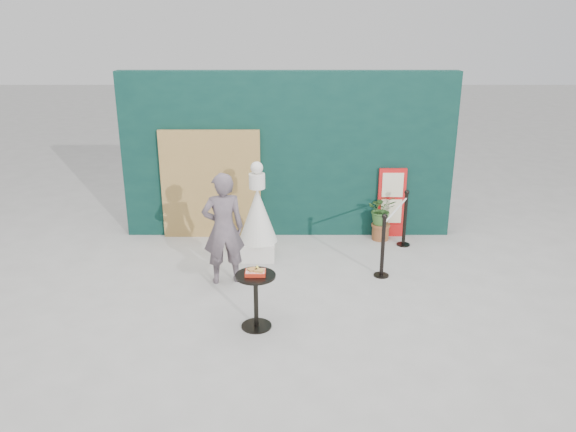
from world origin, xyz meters
name	(u,v)px	position (x,y,z in m)	size (l,w,h in m)	color
ground	(288,313)	(0.00, 0.00, 0.00)	(60.00, 60.00, 0.00)	#ADAAA5
back_wall	(288,155)	(0.00, 3.15, 1.50)	(6.00, 0.30, 3.00)	black
bamboo_fence	(211,185)	(-1.40, 2.94, 1.00)	(1.80, 0.08, 2.00)	tan
woman	(223,229)	(-0.97, 1.01, 0.86)	(0.63, 0.41, 1.73)	#685961
menu_board	(391,203)	(1.90, 2.95, 0.65)	(0.50, 0.07, 1.30)	red
statue	(258,219)	(-0.50, 1.94, 0.68)	(0.65, 0.65, 1.67)	silver
cafe_table	(256,292)	(-0.41, -0.36, 0.50)	(0.52, 0.52, 0.75)	black
food_basket	(256,272)	(-0.41, -0.36, 0.79)	(0.26, 0.19, 0.11)	red
planter	(381,214)	(1.70, 2.78, 0.50)	(0.51, 0.44, 0.86)	brown
stanchion_barrier	(395,232)	(1.77, 1.85, 0.49)	(0.84, 1.54, 1.03)	black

